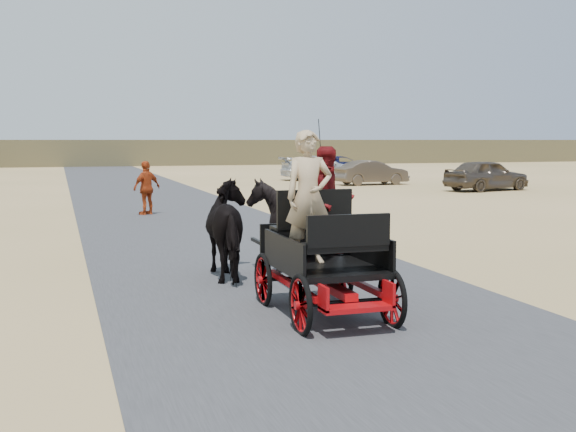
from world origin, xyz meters
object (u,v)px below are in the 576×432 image
object	(u,v)px
horse_left	(233,229)
pedestrian	(147,188)
car_c	(322,168)
car_d	(339,166)
car_a	(487,175)
carriage	(323,289)
horse_right	(294,227)
car_b	(372,173)

from	to	relation	value
horse_left	pedestrian	size ratio (longest dim) A/B	1.16
car_c	horse_left	bearing A→B (deg)	156.89
car_d	car_a	bearing A→B (deg)	162.82
carriage	horse_right	xyz separation A→B (m)	(0.55, 3.00, 0.49)
carriage	horse_left	bearing A→B (deg)	100.39
carriage	horse_right	bearing A→B (deg)	79.61
car_d	car_c	bearing A→B (deg)	123.20
carriage	pedestrian	xyz separation A→B (m)	(-0.74, 14.14, 0.50)
car_d	carriage	bearing A→B (deg)	135.17
horse_right	pedestrian	bearing A→B (deg)	-83.41
car_c	car_a	bearing A→B (deg)	-158.76
horse_right	car_c	world-z (taller)	horse_right
horse_left	pedestrian	xyz separation A→B (m)	(-0.19, 11.14, 0.02)
car_a	car_c	distance (m)	11.75
horse_right	car_a	size ratio (longest dim) A/B	0.39
carriage	car_a	size ratio (longest dim) A/B	0.55
horse_left	car_b	bearing A→B (deg)	-119.39
car_b	car_c	bearing A→B (deg)	4.95
horse_left	pedestrian	distance (m)	11.14
carriage	horse_left	xyz separation A→B (m)	(-0.55, 3.00, 0.49)
horse_right	car_d	world-z (taller)	horse_right
pedestrian	car_c	distance (m)	21.32
carriage	car_b	bearing A→B (deg)	64.45
horse_right	car_d	xyz separation A→B (m)	(13.86, 32.60, -0.19)
horse_left	car_c	size ratio (longest dim) A/B	0.41
horse_left	car_b	size ratio (longest dim) A/B	0.51
pedestrian	car_d	size ratio (longest dim) A/B	0.36
carriage	horse_left	size ratio (longest dim) A/B	1.20
carriage	car_a	world-z (taller)	car_a
horse_right	car_b	xyz separation A→B (m)	(12.02, 23.29, -0.20)
car_a	horse_left	bearing A→B (deg)	124.18
pedestrian	car_c	xyz separation A→B (m)	(12.38, 17.35, -0.14)
horse_left	car_a	world-z (taller)	horse_left
car_b	car_d	distance (m)	9.49
pedestrian	car_d	distance (m)	26.27
pedestrian	car_c	bearing A→B (deg)	-157.55
car_c	carriage	bearing A→B (deg)	159.77
horse_left	car_d	bearing A→B (deg)	-114.66
pedestrian	car_a	xyz separation A→B (m)	(16.63, 6.39, -0.13)
car_c	car_b	bearing A→B (deg)	-169.92
pedestrian	car_b	distance (m)	18.01
pedestrian	car_d	world-z (taller)	pedestrian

